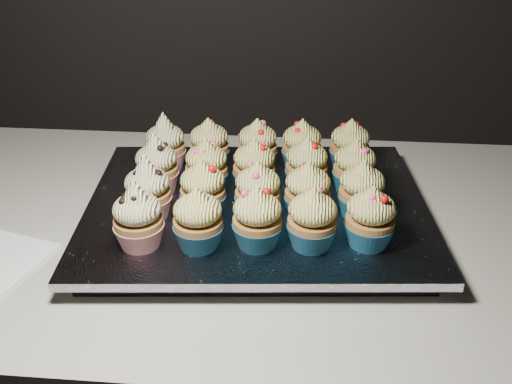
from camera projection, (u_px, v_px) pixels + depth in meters
worktop at (109, 223)px, 0.87m from camera, size 2.44×0.64×0.04m
baking_tray at (256, 215)px, 0.83m from camera, size 0.47×0.38×0.02m
foil_lining at (256, 205)px, 0.82m from camera, size 0.51×0.42×0.01m
cupcake_0 at (138, 218)px, 0.71m from camera, size 0.06×0.06×0.10m
cupcake_1 at (198, 220)px, 0.70m from camera, size 0.06×0.06×0.08m
cupcake_2 at (257, 219)px, 0.71m from camera, size 0.06×0.06×0.08m
cupcake_3 at (312, 220)px, 0.71m from camera, size 0.06×0.06×0.08m
cupcake_4 at (370, 218)px, 0.71m from camera, size 0.06×0.06×0.08m
cupcake_5 at (148, 191)px, 0.77m from camera, size 0.06×0.06×0.10m
cupcake_6 at (203, 190)px, 0.77m from camera, size 0.06×0.06×0.08m
cupcake_7 at (258, 192)px, 0.77m from camera, size 0.06×0.06×0.08m
cupcake_8 at (308, 192)px, 0.77m from camera, size 0.06×0.06×0.08m
cupcake_9 at (362, 191)px, 0.77m from camera, size 0.06×0.06×0.08m
cupcake_10 at (157, 166)px, 0.83m from camera, size 0.06×0.06×0.10m
cupcake_11 at (206, 168)px, 0.83m from camera, size 0.06×0.06×0.08m
cupcake_12 at (254, 167)px, 0.83m from camera, size 0.06×0.06×0.08m
cupcake_13 at (307, 166)px, 0.83m from camera, size 0.06×0.06×0.08m
cupcake_14 at (354, 168)px, 0.83m from camera, size 0.06×0.06×0.08m
cupcake_15 at (165, 145)px, 0.89m from camera, size 0.06×0.06×0.10m
cupcake_16 at (209, 145)px, 0.90m from camera, size 0.06×0.06×0.08m
cupcake_17 at (257, 146)px, 0.90m from camera, size 0.06×0.06×0.08m
cupcake_18 at (302, 146)px, 0.89m from camera, size 0.06×0.06×0.08m
cupcake_19 at (350, 146)px, 0.89m from camera, size 0.06×0.06×0.08m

